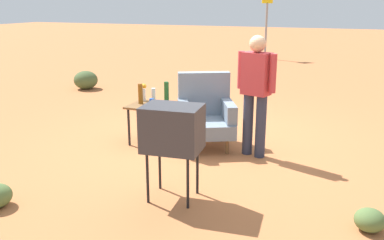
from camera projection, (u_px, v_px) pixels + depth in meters
ground_plane at (209, 144)px, 6.22m from camera, size 60.00×60.00×0.00m
armchair at (205, 113)px, 6.02m from camera, size 1.03×1.04×1.06m
side_table at (149, 110)px, 6.14m from camera, size 0.56×0.56×0.59m
tv_on_stand at (173, 129)px, 4.30m from camera, size 0.64×0.50×1.03m
person_standing at (256, 89)px, 5.51m from camera, size 0.55×0.32×1.64m
road_sign at (266, 21)px, 15.14m from camera, size 0.33×0.33×2.44m
bottle_short_clear at (153, 95)px, 6.31m from camera, size 0.06×0.06×0.20m
soda_can_blue at (152, 103)px, 5.97m from camera, size 0.07×0.07×0.12m
bottle_wine_green at (166, 92)px, 6.18m from camera, size 0.07×0.07×0.32m
bottle_tall_amber at (140, 94)px, 6.14m from camera, size 0.07×0.07×0.30m
flower_vase at (143, 91)px, 6.33m from camera, size 0.14×0.09×0.27m
shrub_mid at (86, 80)px, 10.08m from camera, size 0.57×0.57×0.44m
shrub_far at (370, 220)px, 3.83m from camera, size 0.28×0.28×0.22m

